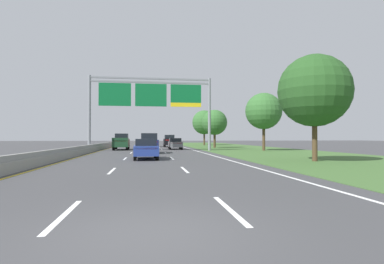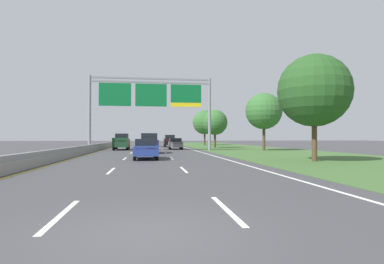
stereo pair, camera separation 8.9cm
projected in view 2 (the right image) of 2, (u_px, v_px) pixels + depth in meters
name	position (u px, v px, depth m)	size (l,w,h in m)	color
ground_plane	(149.00, 150.00, 40.22)	(220.00, 220.00, 0.00)	#3D3D3F
lane_striping	(149.00, 150.00, 39.76)	(11.96, 106.00, 0.01)	white
grass_verge_right	(252.00, 150.00, 42.13)	(14.00, 110.00, 0.02)	#3D602D
median_barrier_concrete	(96.00, 148.00, 39.32)	(0.60, 110.00, 0.85)	gray
overhead_sign_gantry	(151.00, 98.00, 38.33)	(15.06, 0.42, 9.18)	gray
pickup_truck_darkgreen	(122.00, 142.00, 42.12)	(2.08, 5.43, 2.20)	#193D23
car_navy_centre_lane_suv	(149.00, 143.00, 33.17)	(1.90, 4.70, 2.11)	#161E47
car_red_centre_lane_suv	(149.00, 141.00, 54.38)	(2.03, 4.75, 2.11)	maroon
car_blue_centre_lane_sedan	(146.00, 149.00, 24.13)	(1.93, 4.45, 1.57)	navy
car_black_right_lane_suv	(170.00, 141.00, 54.98)	(1.93, 4.71, 2.11)	black
car_grey_right_lane_sedan	(175.00, 143.00, 43.96)	(1.89, 4.43, 1.57)	slate
roadside_tree_near	(314.00, 91.00, 21.82)	(5.07, 5.07, 7.51)	#4C3823
roadside_tree_mid	(264.00, 111.00, 39.33)	(4.61, 4.61, 7.32)	#4C3823
roadside_tree_far	(215.00, 122.00, 49.78)	(4.04, 4.04, 6.10)	#4C3823
roadside_tree_distant	(205.00, 122.00, 66.67)	(5.16, 5.16, 7.48)	#4C3823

